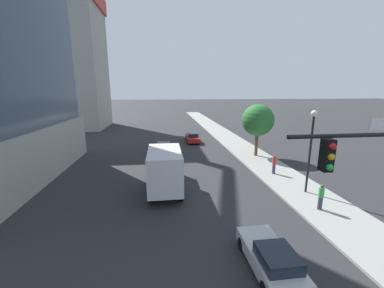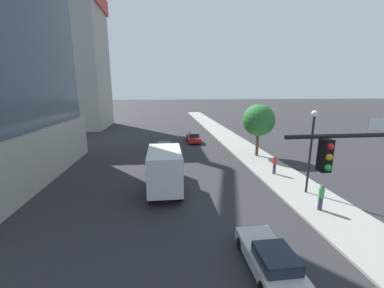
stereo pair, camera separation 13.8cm
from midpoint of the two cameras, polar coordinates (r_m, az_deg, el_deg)
sidewalk at (r=26.45m, az=17.03°, el=-4.57°), size 4.21×120.00×0.15m
construction_building at (r=55.71m, az=-26.88°, el=18.51°), size 12.91×24.28×33.37m
traffic_light_pole at (r=10.32m, az=38.55°, el=-6.92°), size 5.15×0.48×6.68m
street_lamp at (r=19.28m, az=26.89°, el=0.76°), size 0.44×0.44×6.17m
street_tree at (r=28.45m, az=15.79°, el=5.46°), size 3.66×3.66×6.02m
car_red at (r=36.09m, az=0.42°, el=1.58°), size 1.77×4.69×1.43m
car_black at (r=29.83m, az=-6.49°, el=-0.86°), size 1.89×4.59×1.43m
car_silver at (r=11.83m, az=18.40°, el=-24.50°), size 1.72×4.06×1.36m
box_truck at (r=18.71m, az=-6.33°, el=-5.49°), size 2.44×6.96×3.38m
pedestrian_red_shirt at (r=23.22m, az=19.32°, el=-4.60°), size 0.34×0.34×1.77m
pedestrian_green_shirt at (r=17.69m, az=28.67°, el=-11.08°), size 0.34×0.34×1.71m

